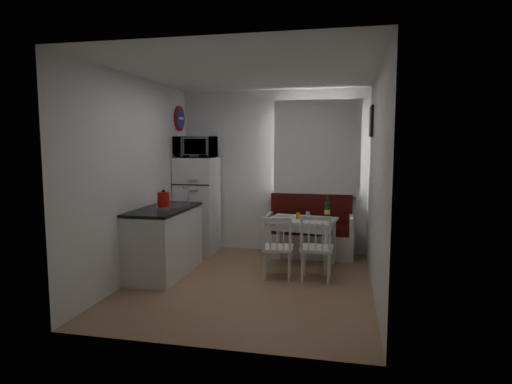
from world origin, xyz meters
TOP-DOWN VIEW (x-y plane):
  - floor at (0.00, 0.00)m, footprint 3.00×3.50m
  - ceiling at (0.00, 0.00)m, footprint 3.00×3.50m
  - wall_back at (0.00, 1.75)m, footprint 3.00×0.02m
  - wall_front at (0.00, -1.75)m, footprint 3.00×0.02m
  - wall_left at (-1.50, 0.00)m, footprint 0.02×3.50m
  - wall_right at (1.50, 0.00)m, footprint 0.02×3.50m
  - window at (0.70, 1.72)m, footprint 1.22×0.06m
  - curtain at (0.70, 1.65)m, footprint 1.35×0.02m
  - kitchen_counter at (-1.20, 0.16)m, footprint 0.62×1.32m
  - wall_sign at (-1.47, 1.45)m, footprint 0.03×0.40m
  - picture_frame at (1.48, 1.10)m, footprint 0.04×0.52m
  - bench at (0.62, 1.51)m, footprint 1.34×0.52m
  - dining_table at (0.56, 0.88)m, footprint 1.02×0.79m
  - chair_left at (0.31, 0.22)m, footprint 0.42×0.40m
  - chair_right at (0.81, 0.22)m, footprint 0.41×0.39m
  - fridge at (-1.18, 1.40)m, footprint 0.61×0.61m
  - microwave at (-1.18, 1.35)m, footprint 0.61×0.41m
  - kettle at (-1.15, 0.04)m, footprint 0.19×0.19m
  - wine_bottle at (0.91, 0.98)m, footprint 0.08×0.08m
  - drinking_glass_orange at (0.51, 0.83)m, footprint 0.06×0.06m
  - drinking_glass_blue at (0.64, 0.93)m, footprint 0.06×0.06m
  - plate at (0.26, 0.90)m, footprint 0.24×0.24m

SIDE VIEW (x-z plane):
  - floor at x=0.00m, z-range -0.01..0.01m
  - bench at x=0.62m, z-range -0.16..0.80m
  - kitchen_counter at x=-1.20m, z-range -0.12..1.04m
  - chair_left at x=0.31m, z-range 0.29..0.73m
  - chair_right at x=0.81m, z-range 0.30..0.76m
  - dining_table at x=0.56m, z-range 0.27..0.96m
  - plate at x=0.26m, z-range 0.69..0.71m
  - drinking_glass_orange at x=0.51m, z-range 0.69..0.79m
  - drinking_glass_blue at x=0.64m, z-range 0.69..0.79m
  - fridge at x=-1.18m, z-range 0.00..1.53m
  - wine_bottle at x=0.91m, z-range 0.69..1.01m
  - kettle at x=-1.15m, z-range 0.90..1.15m
  - wall_back at x=0.00m, z-range 0.00..2.60m
  - wall_front at x=0.00m, z-range 0.00..2.60m
  - wall_left at x=-1.50m, z-range 0.00..2.60m
  - wall_right at x=1.50m, z-range 0.00..2.60m
  - window at x=0.70m, z-range 0.89..2.36m
  - curtain at x=0.70m, z-range 0.93..2.42m
  - microwave at x=-1.18m, z-range 1.53..1.86m
  - picture_frame at x=1.48m, z-range 1.84..2.26m
  - wall_sign at x=-1.47m, z-range 1.95..2.35m
  - ceiling at x=0.00m, z-range 2.59..2.61m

